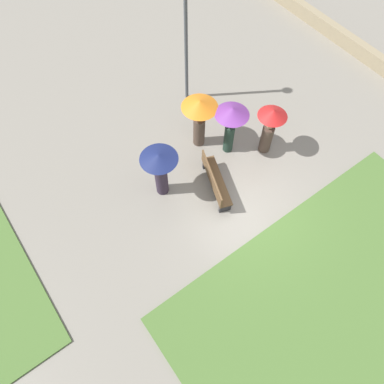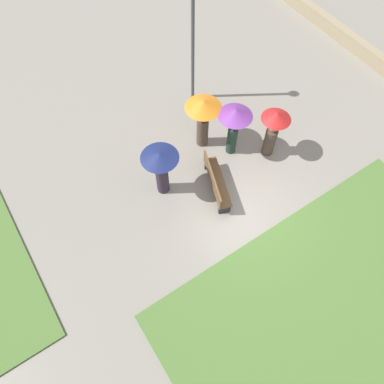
% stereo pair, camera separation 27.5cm
% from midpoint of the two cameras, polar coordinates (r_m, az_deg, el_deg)
% --- Properties ---
extents(ground_plane, '(90.00, 90.00, 0.00)m').
position_cam_midpoint_polar(ground_plane, '(12.00, 7.14, -1.58)').
color(ground_plane, gray).
extents(lawn_patch_near, '(8.06, 9.48, 0.06)m').
position_cam_midpoint_polar(lawn_patch_near, '(11.50, 25.57, -19.38)').
color(lawn_patch_near, '#4C7033').
rests_on(lawn_patch_near, ground_plane).
extents(park_bench, '(1.95, 1.05, 0.90)m').
position_cam_midpoint_polar(park_bench, '(11.78, 2.80, 1.73)').
color(park_bench, brown).
rests_on(park_bench, ground_plane).
extents(lamp_post, '(0.32, 0.32, 4.51)m').
position_cam_midpoint_polar(lamp_post, '(12.87, -1.61, 23.48)').
color(lamp_post, '#474C51').
rests_on(lamp_post, ground_plane).
extents(crowd_person_orange, '(1.18, 1.18, 2.01)m').
position_cam_midpoint_polar(crowd_person_orange, '(12.18, 0.49, 11.85)').
color(crowd_person_orange, '#47382D').
rests_on(crowd_person_orange, ground_plane).
extents(crowd_person_navy, '(1.13, 1.13, 1.89)m').
position_cam_midpoint_polar(crowd_person_navy, '(11.13, -5.60, 3.69)').
color(crowd_person_navy, '#2D2333').
rests_on(crowd_person_navy, ground_plane).
extents(crowd_person_purple, '(1.09, 1.09, 2.00)m').
position_cam_midpoint_polar(crowd_person_purple, '(11.99, 5.33, 10.89)').
color(crowd_person_purple, '#1E3328').
rests_on(crowd_person_purple, ground_plane).
extents(crowd_person_red, '(0.94, 0.94, 1.92)m').
position_cam_midpoint_polar(crowd_person_red, '(12.34, 11.17, 9.99)').
color(crowd_person_red, '#47382D').
rests_on(crowd_person_red, ground_plane).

